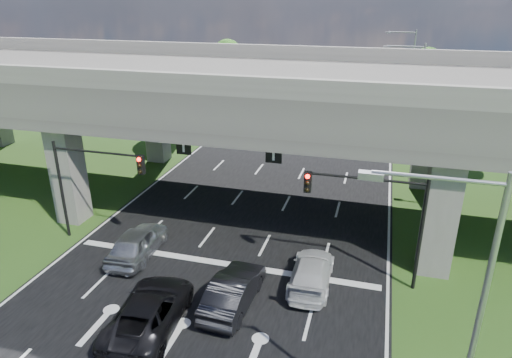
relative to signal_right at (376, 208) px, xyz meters
The scene contains 19 objects.
ground 9.71m from the signal_right, 153.26° to the right, with size 160.00×160.00×0.00m, color #2A4E19.
road 10.74m from the signal_right, 142.25° to the left, with size 18.00×120.00×0.03m, color black.
overpass 11.84m from the signal_right, 134.16° to the left, with size 80.00×15.00×10.00m.
warehouse 45.97m from the signal_right, 137.44° to the left, with size 20.00×10.00×4.00m, color #9E9E99.
signal_right is the anchor object (origin of this frame).
signal_left 15.65m from the signal_right, behind, with size 5.76×0.54×6.00m.
streetlight_near 10.33m from the signal_right, 77.12° to the right, with size 3.38×0.25×10.00m.
streetlight_far 20.25m from the signal_right, 83.53° to the left, with size 3.38×0.25×10.00m.
streetlight_beyond 36.17m from the signal_right, 86.39° to the left, with size 3.38×0.25×10.00m.
tree_left_near 31.01m from the signal_right, 134.63° to the left, with size 4.50×4.50×7.80m.
tree_left_mid 38.96m from the signal_right, 129.50° to the left, with size 3.91×3.90×6.76m.
tree_left_far 43.37m from the signal_right, 118.63° to the left, with size 4.80×4.80×8.32m.
tree_right_near 24.62m from the signal_right, 77.76° to the left, with size 4.20×4.20×7.28m.
tree_right_mid 33.10m from the signal_right, 75.62° to the left, with size 3.91×3.90×6.76m.
tree_right_far 40.29m from the signal_right, 83.99° to the left, with size 4.50×4.50×7.80m.
car_silver 13.00m from the signal_right, behind, with size 1.98×4.91×1.67m, color #AAADB2.
car_dark 7.82m from the signal_right, 148.50° to the right, with size 1.72×4.93×1.62m, color black.
car_white 4.56m from the signal_right, 159.07° to the right, with size 1.99×4.90×1.42m, color silver.
car_trailing 11.44m from the signal_right, 146.30° to the right, with size 2.64×5.72×1.59m, color black.
Camera 1 is at (7.58, -16.53, 13.63)m, focal length 32.00 mm.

